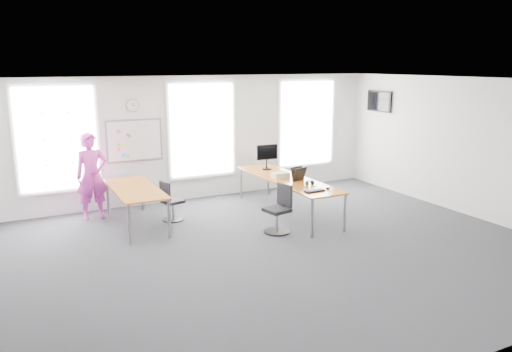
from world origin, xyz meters
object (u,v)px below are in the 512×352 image
keyboard (315,191)px  headphones (309,183)px  desk_left (135,191)px  desk_right (287,181)px  chair_left (171,203)px  monitor (267,155)px  person (92,176)px  chair_right (279,211)px

keyboard → headphones: (0.19, 0.49, 0.04)m
desk_left → desk_right: bearing=-11.7°
chair_left → monitor: monitor is taller
person → monitor: 3.98m
desk_left → monitor: (3.24, 0.36, 0.44)m
headphones → monitor: (-0.06, 1.78, 0.31)m
person → monitor: (3.93, -0.58, 0.23)m
person → desk_right: bearing=-26.1°
chair_left → desk_left: bearing=75.8°
keyboard → monitor: (0.14, 2.27, 0.35)m
person → keyboard: size_ratio=4.27×
headphones → chair_left: bearing=136.4°
chair_left → keyboard: 3.07m
keyboard → monitor: 2.30m
desk_right → desk_left: bearing=168.3°
desk_right → chair_right: bearing=-127.5°
chair_left → monitor: 2.65m
person → keyboard: 4.75m
person → chair_right: bearing=-43.7°
desk_right → desk_left: (-3.21, 0.66, -0.02)m
headphones → keyboard: bearing=-126.2°
monitor → desk_left: bearing=-170.8°
desk_right → chair_left: 2.59m
desk_right → keyboard: keyboard is taller
desk_right → monitor: monitor is taller
chair_left → person: (-1.43, 0.94, 0.55)m
chair_right → person: 4.11m
person → monitor: person is taller
keyboard → headphones: bearing=61.2°
headphones → monitor: size_ratio=0.28×
monitor → person: bearing=174.4°
chair_right → keyboard: (0.67, -0.23, 0.40)m
desk_right → chair_left: size_ratio=3.85×
chair_right → desk_left: bearing=-135.7°
chair_left → person: person is taller
chair_right → monitor: 2.31m
desk_right → headphones: (0.09, -0.75, 0.10)m
person → keyboard: bearing=-40.7°
desk_left → monitor: monitor is taller
person → desk_left: bearing=-57.3°
desk_right → headphones: size_ratio=19.47×
chair_right → monitor: bearing=147.3°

